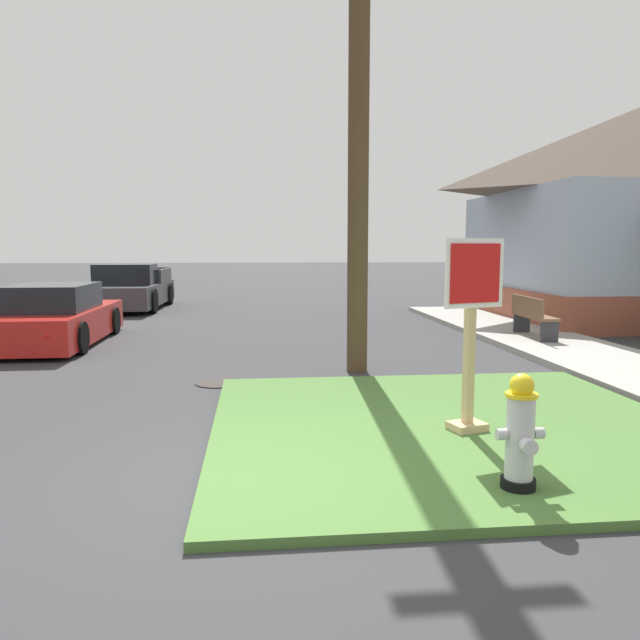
{
  "coord_description": "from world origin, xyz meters",
  "views": [
    {
      "loc": [
        0.17,
        -4.81,
        1.97
      ],
      "look_at": [
        0.94,
        2.56,
        1.09
      ],
      "focal_mm": 33.98,
      "sensor_mm": 36.0,
      "label": 1
    }
  ],
  "objects_px": {
    "manhole_cover": "(219,383)",
    "utility_pole": "(359,85)",
    "fire_hydrant": "(520,435)",
    "street_bench": "(532,315)",
    "pickup_truck_charcoal": "(131,290)",
    "parked_sedan_red": "(56,318)",
    "stop_sign": "(471,341)"
  },
  "relations": [
    {
      "from": "stop_sign",
      "to": "utility_pole",
      "type": "bearing_deg",
      "value": 99.39
    },
    {
      "from": "manhole_cover",
      "to": "parked_sedan_red",
      "type": "xyz_separation_m",
      "value": [
        -3.56,
        4.04,
        0.53
      ]
    },
    {
      "from": "fire_hydrant",
      "to": "street_bench",
      "type": "xyz_separation_m",
      "value": [
        3.68,
        7.63,
        0.07
      ]
    },
    {
      "from": "pickup_truck_charcoal",
      "to": "fire_hydrant",
      "type": "bearing_deg",
      "value": -68.66
    },
    {
      "from": "parked_sedan_red",
      "to": "utility_pole",
      "type": "height_order",
      "value": "utility_pole"
    },
    {
      "from": "manhole_cover",
      "to": "utility_pole",
      "type": "distance_m",
      "value": 5.0
    },
    {
      "from": "parked_sedan_red",
      "to": "pickup_truck_charcoal",
      "type": "bearing_deg",
      "value": 89.74
    },
    {
      "from": "fire_hydrant",
      "to": "utility_pole",
      "type": "bearing_deg",
      "value": 95.14
    },
    {
      "from": "manhole_cover",
      "to": "utility_pole",
      "type": "xyz_separation_m",
      "value": [
        2.16,
        0.69,
        4.46
      ]
    },
    {
      "from": "stop_sign",
      "to": "utility_pole",
      "type": "xyz_separation_m",
      "value": [
        -0.59,
        3.56,
        3.43
      ]
    },
    {
      "from": "manhole_cover",
      "to": "pickup_truck_charcoal",
      "type": "bearing_deg",
      "value": 107.29
    },
    {
      "from": "stop_sign",
      "to": "pickup_truck_charcoal",
      "type": "height_order",
      "value": "stop_sign"
    },
    {
      "from": "parked_sedan_red",
      "to": "street_bench",
      "type": "xyz_separation_m",
      "value": [
        9.86,
        -0.81,
        0.05
      ]
    },
    {
      "from": "stop_sign",
      "to": "parked_sedan_red",
      "type": "relative_size",
      "value": 0.45
    },
    {
      "from": "stop_sign",
      "to": "street_bench",
      "type": "height_order",
      "value": "stop_sign"
    },
    {
      "from": "manhole_cover",
      "to": "pickup_truck_charcoal",
      "type": "distance_m",
      "value": 11.89
    },
    {
      "from": "street_bench",
      "to": "utility_pole",
      "type": "distance_m",
      "value": 6.21
    },
    {
      "from": "parked_sedan_red",
      "to": "utility_pole",
      "type": "distance_m",
      "value": 7.71
    },
    {
      "from": "pickup_truck_charcoal",
      "to": "manhole_cover",
      "type": "bearing_deg",
      "value": -72.71
    },
    {
      "from": "parked_sedan_red",
      "to": "pickup_truck_charcoal",
      "type": "relative_size",
      "value": 0.88
    },
    {
      "from": "stop_sign",
      "to": "manhole_cover",
      "type": "xyz_separation_m",
      "value": [
        -2.75,
        2.87,
        -1.02
      ]
    },
    {
      "from": "fire_hydrant",
      "to": "stop_sign",
      "type": "height_order",
      "value": "stop_sign"
    },
    {
      "from": "stop_sign",
      "to": "street_bench",
      "type": "xyz_separation_m",
      "value": [
        3.55,
        6.1,
        -0.44
      ]
    },
    {
      "from": "parked_sedan_red",
      "to": "utility_pole",
      "type": "bearing_deg",
      "value": -30.36
    },
    {
      "from": "stop_sign",
      "to": "utility_pole",
      "type": "relative_size",
      "value": 0.23
    },
    {
      "from": "fire_hydrant",
      "to": "manhole_cover",
      "type": "xyz_separation_m",
      "value": [
        -2.62,
        4.4,
        -0.51
      ]
    },
    {
      "from": "fire_hydrant",
      "to": "manhole_cover",
      "type": "height_order",
      "value": "fire_hydrant"
    },
    {
      "from": "fire_hydrant",
      "to": "street_bench",
      "type": "distance_m",
      "value": 8.47
    },
    {
      "from": "utility_pole",
      "to": "fire_hydrant",
      "type": "bearing_deg",
      "value": -84.86
    },
    {
      "from": "manhole_cover",
      "to": "street_bench",
      "type": "relative_size",
      "value": 0.43
    },
    {
      "from": "manhole_cover",
      "to": "pickup_truck_charcoal",
      "type": "height_order",
      "value": "pickup_truck_charcoal"
    },
    {
      "from": "pickup_truck_charcoal",
      "to": "utility_pole",
      "type": "bearing_deg",
      "value": -61.88
    }
  ]
}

